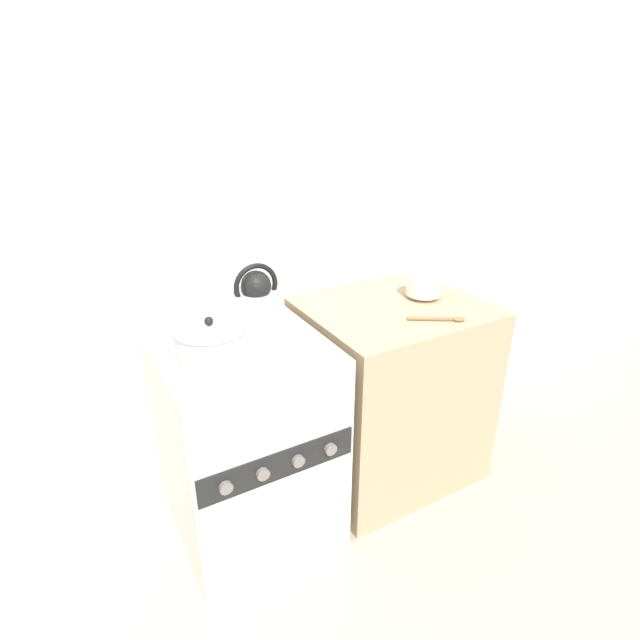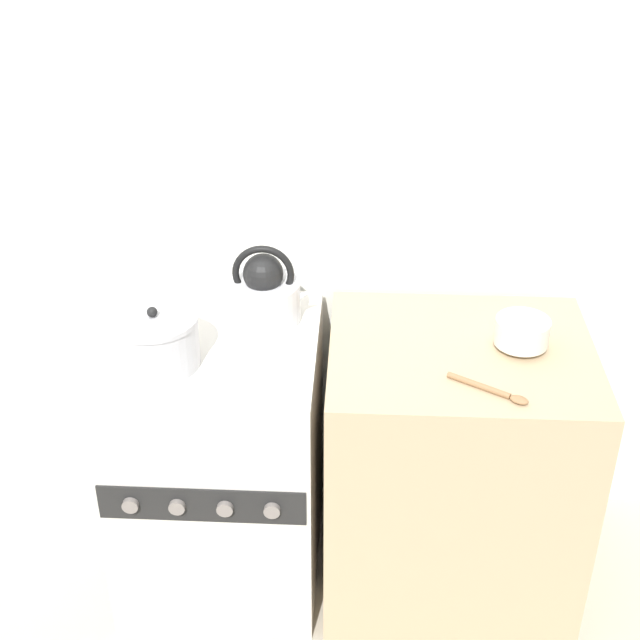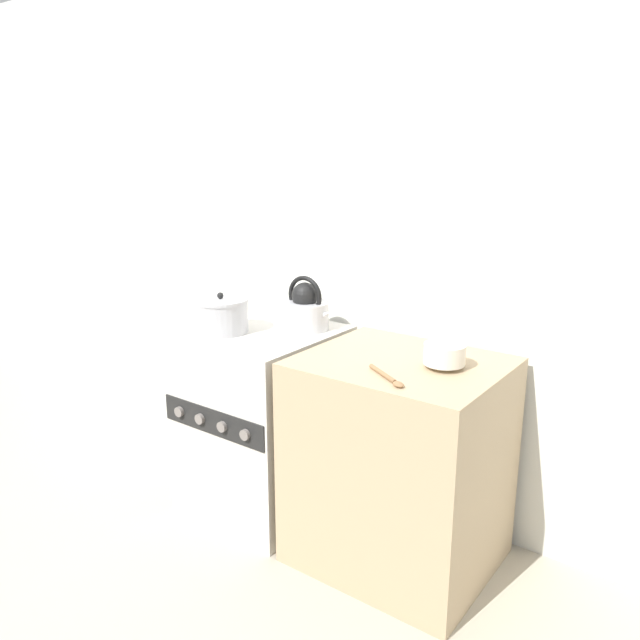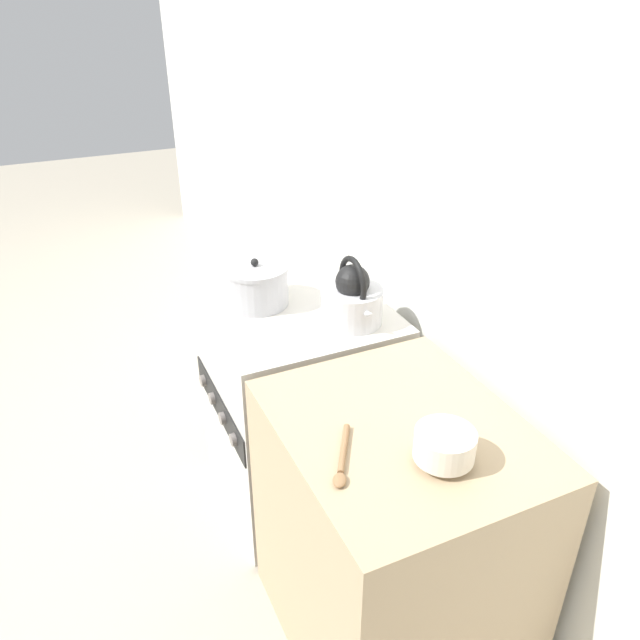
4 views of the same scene
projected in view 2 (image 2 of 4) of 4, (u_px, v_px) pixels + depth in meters
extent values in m
plane|color=#B2A893|center=(213.00, 635.00, 2.64)|extent=(12.00, 12.00, 0.00)
cube|color=silver|center=(224.00, 151.00, 2.60)|extent=(7.00, 0.06, 2.50)
cube|color=beige|center=(221.00, 459.00, 2.69)|extent=(0.58, 0.62, 0.83)
cube|color=black|center=(202.00, 505.00, 2.37)|extent=(0.56, 0.01, 0.11)
cylinder|color=slate|center=(130.00, 505.00, 2.37)|extent=(0.04, 0.02, 0.04)
cylinder|color=slate|center=(177.00, 507.00, 2.37)|extent=(0.04, 0.02, 0.04)
cylinder|color=slate|center=(225.00, 509.00, 2.36)|extent=(0.04, 0.02, 0.04)
cylinder|color=slate|center=(272.00, 511.00, 2.36)|extent=(0.04, 0.02, 0.04)
cube|color=tan|center=(451.00, 466.00, 2.66)|extent=(0.73, 0.62, 0.83)
cylinder|color=silver|center=(264.00, 301.00, 2.56)|extent=(0.21, 0.21, 0.12)
sphere|color=black|center=(263.00, 274.00, 2.52)|extent=(0.12, 0.12, 0.12)
torus|color=black|center=(263.00, 274.00, 2.52)|extent=(0.18, 0.02, 0.18)
cone|color=silver|center=(299.00, 296.00, 2.55)|extent=(0.11, 0.05, 0.08)
cylinder|color=#B2B2B7|center=(156.00, 343.00, 2.36)|extent=(0.23, 0.23, 0.13)
cylinder|color=#B2B2B7|center=(153.00, 319.00, 2.32)|extent=(0.24, 0.24, 0.01)
sphere|color=black|center=(152.00, 312.00, 2.31)|extent=(0.03, 0.03, 0.03)
cylinder|color=beige|center=(520.00, 345.00, 2.45)|extent=(0.07, 0.07, 0.02)
cylinder|color=beige|center=(522.00, 331.00, 2.43)|extent=(0.15, 0.15, 0.07)
cylinder|color=olive|center=(478.00, 385.00, 2.29)|extent=(0.16, 0.11, 0.02)
ellipsoid|color=olive|center=(519.00, 400.00, 2.23)|extent=(0.06, 0.05, 0.02)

